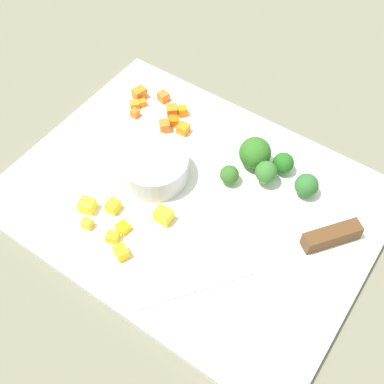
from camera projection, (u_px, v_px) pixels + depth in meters
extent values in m
plane|color=#706D57|center=(192.00, 202.00, 0.64)|extent=(4.00, 4.00, 0.00)
cube|color=white|center=(192.00, 199.00, 0.64)|extent=(0.47, 0.35, 0.01)
cylinder|color=#BDBBBF|center=(155.00, 166.00, 0.64)|extent=(0.09, 0.09, 0.04)
cube|color=silver|center=(192.00, 282.00, 0.56)|extent=(0.10, 0.13, 0.00)
cube|color=#58361B|center=(332.00, 236.00, 0.59)|extent=(0.06, 0.07, 0.02)
cube|color=orange|center=(165.00, 126.00, 0.70)|extent=(0.02, 0.02, 0.02)
cube|color=orange|center=(183.00, 129.00, 0.70)|extent=(0.02, 0.02, 0.01)
cube|color=orange|center=(135.00, 113.00, 0.72)|extent=(0.01, 0.01, 0.01)
cube|color=orange|center=(139.00, 93.00, 0.74)|extent=(0.02, 0.02, 0.02)
cube|color=orange|center=(142.00, 103.00, 0.73)|extent=(0.01, 0.02, 0.01)
cube|color=orange|center=(135.00, 105.00, 0.73)|extent=(0.02, 0.02, 0.01)
cube|color=orange|center=(182.00, 111.00, 0.72)|extent=(0.02, 0.02, 0.01)
cube|color=orange|center=(163.00, 97.00, 0.74)|extent=(0.02, 0.02, 0.01)
cube|color=orange|center=(172.00, 110.00, 0.72)|extent=(0.02, 0.02, 0.01)
cube|color=orange|center=(174.00, 121.00, 0.71)|extent=(0.02, 0.02, 0.01)
cube|color=yellow|center=(87.00, 224.00, 0.60)|extent=(0.01, 0.01, 0.01)
cube|color=yellow|center=(113.00, 206.00, 0.62)|extent=(0.02, 0.02, 0.02)
cube|color=yellow|center=(121.00, 252.00, 0.58)|extent=(0.02, 0.02, 0.02)
cube|color=yellow|center=(123.00, 227.00, 0.60)|extent=(0.02, 0.02, 0.01)
cube|color=yellow|center=(113.00, 237.00, 0.59)|extent=(0.02, 0.02, 0.01)
cube|color=yellow|center=(87.00, 205.00, 0.62)|extent=(0.02, 0.02, 0.02)
cube|color=yellow|center=(163.00, 215.00, 0.61)|extent=(0.02, 0.02, 0.02)
cylinder|color=#88C068|center=(282.00, 169.00, 0.66)|extent=(0.01, 0.01, 0.01)
sphere|color=#23651D|center=(283.00, 163.00, 0.65)|extent=(0.03, 0.03, 0.03)
cylinder|color=#80B76B|center=(254.00, 161.00, 0.66)|extent=(0.02, 0.02, 0.01)
sphere|color=#2F6B20|center=(255.00, 153.00, 0.65)|extent=(0.04, 0.04, 0.04)
cylinder|color=#80BF5F|center=(229.00, 180.00, 0.65)|extent=(0.01, 0.01, 0.01)
sphere|color=#326723|center=(229.00, 175.00, 0.64)|extent=(0.03, 0.03, 0.03)
cylinder|color=#97B46A|center=(305.00, 191.00, 0.63)|extent=(0.01, 0.01, 0.01)
sphere|color=#2E692C|center=(307.00, 185.00, 0.62)|extent=(0.03, 0.03, 0.03)
cylinder|color=#93B567|center=(265.00, 179.00, 0.64)|extent=(0.01, 0.01, 0.01)
sphere|color=#36712B|center=(266.00, 172.00, 0.63)|extent=(0.03, 0.03, 0.03)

